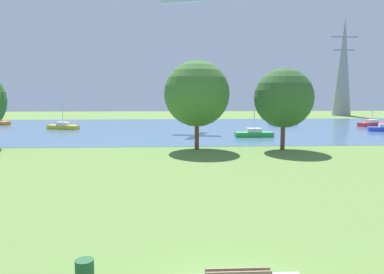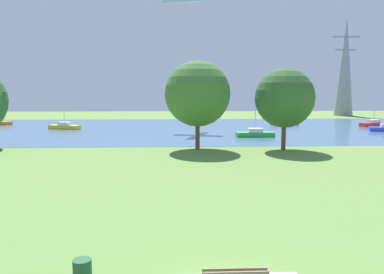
{
  "view_description": "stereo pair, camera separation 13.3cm",
  "coord_description": "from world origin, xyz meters",
  "px_view_note": "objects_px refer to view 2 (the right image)",
  "views": [
    {
      "loc": [
        -1.75,
        -9.85,
        5.8
      ],
      "look_at": [
        -0.53,
        14.62,
        2.88
      ],
      "focal_mm": 36.01,
      "sensor_mm": 36.0,
      "label": 1
    },
    {
      "loc": [
        -1.62,
        -9.85,
        5.8
      ],
      "look_at": [
        -0.53,
        14.62,
        2.88
      ],
      "focal_mm": 36.01,
      "sensor_mm": 36.0,
      "label": 2
    }
  ],
  "objects_px": {
    "sailboat_yellow": "(65,126)",
    "tree_mid_shore": "(285,98)",
    "litter_bin": "(82,272)",
    "sailboat_green": "(255,134)",
    "electricity_pylon": "(345,67)",
    "sailboat_gray": "(284,122)",
    "tree_west_near": "(198,94)",
    "sailboat_red": "(374,124)"
  },
  "relations": [
    {
      "from": "tree_west_near",
      "to": "sailboat_green",
      "type": "bearing_deg",
      "value": 51.55
    },
    {
      "from": "sailboat_yellow",
      "to": "tree_mid_shore",
      "type": "bearing_deg",
      "value": -38.51
    },
    {
      "from": "tree_west_near",
      "to": "sailboat_red",
      "type": "bearing_deg",
      "value": 37.92
    },
    {
      "from": "litter_bin",
      "to": "tree_west_near",
      "type": "bearing_deg",
      "value": 79.46
    },
    {
      "from": "tree_west_near",
      "to": "electricity_pylon",
      "type": "distance_m",
      "value": 65.24
    },
    {
      "from": "litter_bin",
      "to": "sailboat_green",
      "type": "distance_m",
      "value": 39.37
    },
    {
      "from": "sailboat_gray",
      "to": "tree_mid_shore",
      "type": "distance_m",
      "value": 29.49
    },
    {
      "from": "electricity_pylon",
      "to": "sailboat_gray",
      "type": "bearing_deg",
      "value": -130.33
    },
    {
      "from": "tree_mid_shore",
      "to": "sailboat_gray",
      "type": "bearing_deg",
      "value": 73.83
    },
    {
      "from": "sailboat_yellow",
      "to": "tree_mid_shore",
      "type": "distance_m",
      "value": 35.79
    },
    {
      "from": "litter_bin",
      "to": "tree_mid_shore",
      "type": "relative_size",
      "value": 0.1
    },
    {
      "from": "litter_bin",
      "to": "electricity_pylon",
      "type": "xyz_separation_m",
      "value": [
        43.22,
        79.74,
        11.19
      ]
    },
    {
      "from": "sailboat_green",
      "to": "sailboat_gray",
      "type": "xyz_separation_m",
      "value": [
        8.72,
        17.24,
        0.01
      ]
    },
    {
      "from": "sailboat_gray",
      "to": "sailboat_yellow",
      "type": "relative_size",
      "value": 1.1
    },
    {
      "from": "sailboat_yellow",
      "to": "tree_west_near",
      "type": "xyz_separation_m",
      "value": [
        19.22,
        -21.35,
        5.09
      ]
    },
    {
      "from": "sailboat_red",
      "to": "litter_bin",
      "type": "bearing_deg",
      "value": -124.99
    },
    {
      "from": "sailboat_red",
      "to": "electricity_pylon",
      "type": "bearing_deg",
      "value": 75.43
    },
    {
      "from": "electricity_pylon",
      "to": "litter_bin",
      "type": "bearing_deg",
      "value": -118.45
    },
    {
      "from": "tree_mid_shore",
      "to": "electricity_pylon",
      "type": "height_order",
      "value": "electricity_pylon"
    },
    {
      "from": "litter_bin",
      "to": "sailboat_yellow",
      "type": "bearing_deg",
      "value": 106.27
    },
    {
      "from": "sailboat_red",
      "to": "sailboat_gray",
      "type": "xyz_separation_m",
      "value": [
        -14.07,
        3.3,
        0.01
      ]
    },
    {
      "from": "sailboat_yellow",
      "to": "sailboat_green",
      "type": "bearing_deg",
      "value": -22.71
    },
    {
      "from": "tree_mid_shore",
      "to": "sailboat_yellow",
      "type": "bearing_deg",
      "value": 141.49
    },
    {
      "from": "tree_west_near",
      "to": "sailboat_gray",
      "type": "bearing_deg",
      "value": 58.56
    },
    {
      "from": "litter_bin",
      "to": "tree_west_near",
      "type": "xyz_separation_m",
      "value": [
        5.06,
        27.18,
        5.14
      ]
    },
    {
      "from": "electricity_pylon",
      "to": "sailboat_green",
      "type": "bearing_deg",
      "value": -125.37
    },
    {
      "from": "litter_bin",
      "to": "sailboat_red",
      "type": "relative_size",
      "value": 0.13
    },
    {
      "from": "sailboat_red",
      "to": "tree_mid_shore",
      "type": "bearing_deg",
      "value": -131.96
    },
    {
      "from": "litter_bin",
      "to": "electricity_pylon",
      "type": "height_order",
      "value": "electricity_pylon"
    },
    {
      "from": "sailboat_gray",
      "to": "sailboat_yellow",
      "type": "height_order",
      "value": "sailboat_gray"
    },
    {
      "from": "litter_bin",
      "to": "sailboat_red",
      "type": "distance_m",
      "value": 62.39
    },
    {
      "from": "litter_bin",
      "to": "tree_mid_shore",
      "type": "bearing_deg",
      "value": 62.79
    },
    {
      "from": "tree_west_near",
      "to": "tree_mid_shore",
      "type": "height_order",
      "value": "tree_west_near"
    },
    {
      "from": "sailboat_green",
      "to": "litter_bin",
      "type": "bearing_deg",
      "value": -109.26
    },
    {
      "from": "sailboat_red",
      "to": "sailboat_green",
      "type": "height_order",
      "value": "sailboat_red"
    },
    {
      "from": "litter_bin",
      "to": "sailboat_gray",
      "type": "xyz_separation_m",
      "value": [
        21.71,
        54.41,
        0.06
      ]
    },
    {
      "from": "sailboat_gray",
      "to": "tree_west_near",
      "type": "relative_size",
      "value": 0.74
    },
    {
      "from": "sailboat_green",
      "to": "tree_mid_shore",
      "type": "relative_size",
      "value": 0.64
    },
    {
      "from": "sailboat_yellow",
      "to": "sailboat_red",
      "type": "bearing_deg",
      "value": 2.96
    },
    {
      "from": "sailboat_yellow",
      "to": "tree_west_near",
      "type": "bearing_deg",
      "value": -48.0
    },
    {
      "from": "sailboat_red",
      "to": "sailboat_gray",
      "type": "height_order",
      "value": "sailboat_gray"
    },
    {
      "from": "litter_bin",
      "to": "sailboat_yellow",
      "type": "height_order",
      "value": "sailboat_yellow"
    }
  ]
}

